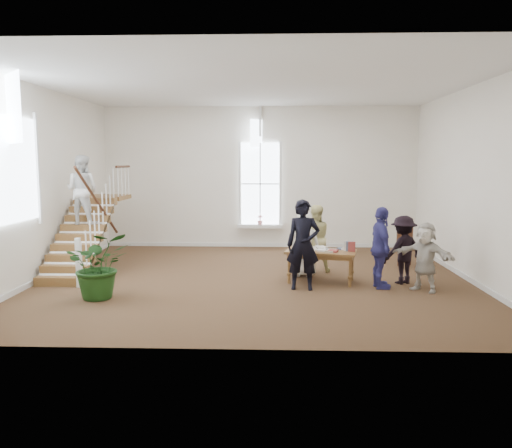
{
  "coord_description": "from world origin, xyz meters",
  "views": [
    {
      "loc": [
        0.43,
        -11.59,
        2.77
      ],
      "look_at": [
        0.01,
        0.4,
        1.26
      ],
      "focal_mm": 35.0,
      "sensor_mm": 36.0,
      "label": 1
    }
  ],
  "objects_px": {
    "library_table": "(321,254)",
    "elderly_woman": "(304,244)",
    "police_officer": "(303,245)",
    "side_chair": "(407,243)",
    "woman_cluster_c": "(425,257)",
    "person_yellow": "(315,239)",
    "floor_plant": "(99,265)",
    "woman_cluster_a": "(381,248)",
    "woman_cluster_b": "(403,250)"
  },
  "relations": [
    {
      "from": "woman_cluster_a",
      "to": "side_chair",
      "type": "xyz_separation_m",
      "value": [
        1.19,
        2.33,
        -0.28
      ]
    },
    {
      "from": "woman_cluster_c",
      "to": "side_chair",
      "type": "height_order",
      "value": "woman_cluster_c"
    },
    {
      "from": "floor_plant",
      "to": "woman_cluster_b",
      "type": "bearing_deg",
      "value": 12.76
    },
    {
      "from": "woman_cluster_c",
      "to": "woman_cluster_b",
      "type": "bearing_deg",
      "value": 156.49
    },
    {
      "from": "police_officer",
      "to": "woman_cluster_c",
      "type": "height_order",
      "value": "police_officer"
    },
    {
      "from": "woman_cluster_b",
      "to": "woman_cluster_c",
      "type": "xyz_separation_m",
      "value": [
        0.3,
        -0.65,
        -0.03
      ]
    },
    {
      "from": "person_yellow",
      "to": "woman_cluster_c",
      "type": "xyz_separation_m",
      "value": [
        2.2,
        -1.8,
        -0.1
      ]
    },
    {
      "from": "side_chair",
      "to": "elderly_woman",
      "type": "bearing_deg",
      "value": -175.89
    },
    {
      "from": "police_officer",
      "to": "woman_cluster_a",
      "type": "height_order",
      "value": "police_officer"
    },
    {
      "from": "library_table",
      "to": "elderly_woman",
      "type": "xyz_separation_m",
      "value": [
        -0.36,
        0.59,
        0.13
      ]
    },
    {
      "from": "person_yellow",
      "to": "floor_plant",
      "type": "height_order",
      "value": "person_yellow"
    },
    {
      "from": "person_yellow",
      "to": "woman_cluster_a",
      "type": "distance_m",
      "value": 2.06
    },
    {
      "from": "person_yellow",
      "to": "police_officer",
      "type": "bearing_deg",
      "value": 67.79
    },
    {
      "from": "floor_plant",
      "to": "side_chair",
      "type": "distance_m",
      "value": 7.81
    },
    {
      "from": "elderly_woman",
      "to": "floor_plant",
      "type": "bearing_deg",
      "value": 35.76
    },
    {
      "from": "woman_cluster_c",
      "to": "library_table",
      "type": "bearing_deg",
      "value": -156.6
    },
    {
      "from": "woman_cluster_c",
      "to": "floor_plant",
      "type": "height_order",
      "value": "woman_cluster_c"
    },
    {
      "from": "woman_cluster_a",
      "to": "side_chair",
      "type": "relative_size",
      "value": 1.64
    },
    {
      "from": "woman_cluster_a",
      "to": "woman_cluster_b",
      "type": "relative_size",
      "value": 1.16
    },
    {
      "from": "elderly_woman",
      "to": "side_chair",
      "type": "distance_m",
      "value": 3.06
    },
    {
      "from": "side_chair",
      "to": "library_table",
      "type": "bearing_deg",
      "value": -162.85
    },
    {
      "from": "library_table",
      "to": "woman_cluster_c",
      "type": "xyz_separation_m",
      "value": [
        2.14,
        -0.71,
        0.08
      ]
    },
    {
      "from": "elderly_woman",
      "to": "woman_cluster_b",
      "type": "relative_size",
      "value": 1.02
    },
    {
      "from": "woman_cluster_b",
      "to": "police_officer",
      "type": "bearing_deg",
      "value": -11.83
    },
    {
      "from": "police_officer",
      "to": "side_chair",
      "type": "height_order",
      "value": "police_officer"
    },
    {
      "from": "person_yellow",
      "to": "side_chair",
      "type": "bearing_deg",
      "value": -173.05
    },
    {
      "from": "woman_cluster_a",
      "to": "woman_cluster_b",
      "type": "bearing_deg",
      "value": -56.91
    },
    {
      "from": "elderly_woman",
      "to": "woman_cluster_a",
      "type": "relative_size",
      "value": 0.88
    },
    {
      "from": "person_yellow",
      "to": "woman_cluster_a",
      "type": "bearing_deg",
      "value": 119.82
    },
    {
      "from": "woman_cluster_b",
      "to": "side_chair",
      "type": "distance_m",
      "value": 1.98
    },
    {
      "from": "library_table",
      "to": "police_officer",
      "type": "relative_size",
      "value": 0.87
    },
    {
      "from": "library_table",
      "to": "person_yellow",
      "type": "bearing_deg",
      "value": 105.81
    },
    {
      "from": "woman_cluster_c",
      "to": "person_yellow",
      "type": "bearing_deg",
      "value": -177.52
    },
    {
      "from": "elderly_woman",
      "to": "woman_cluster_b",
      "type": "xyz_separation_m",
      "value": [
        2.2,
        -0.65,
        -0.02
      ]
    },
    {
      "from": "police_officer",
      "to": "woman_cluster_c",
      "type": "xyz_separation_m",
      "value": [
        2.6,
        -0.05,
        -0.24
      ]
    },
    {
      "from": "woman_cluster_a",
      "to": "woman_cluster_c",
      "type": "distance_m",
      "value": 0.93
    },
    {
      "from": "library_table",
      "to": "elderly_woman",
      "type": "height_order",
      "value": "elderly_woman"
    },
    {
      "from": "library_table",
      "to": "woman_cluster_a",
      "type": "height_order",
      "value": "woman_cluster_a"
    },
    {
      "from": "library_table",
      "to": "floor_plant",
      "type": "bearing_deg",
      "value": -149.21
    },
    {
      "from": "police_officer",
      "to": "floor_plant",
      "type": "distance_m",
      "value": 4.27
    },
    {
      "from": "library_table",
      "to": "woman_cluster_c",
      "type": "bearing_deg",
      "value": -5.74
    },
    {
      "from": "woman_cluster_c",
      "to": "floor_plant",
      "type": "relative_size",
      "value": 1.08
    },
    {
      "from": "police_officer",
      "to": "woman_cluster_b",
      "type": "bearing_deg",
      "value": 18.12
    },
    {
      "from": "woman_cluster_c",
      "to": "floor_plant",
      "type": "xyz_separation_m",
      "value": [
        -6.77,
        -0.82,
        -0.06
      ]
    },
    {
      "from": "woman_cluster_b",
      "to": "woman_cluster_c",
      "type": "distance_m",
      "value": 0.72
    },
    {
      "from": "woman_cluster_a",
      "to": "woman_cluster_c",
      "type": "xyz_separation_m",
      "value": [
        0.9,
        -0.2,
        -0.15
      ]
    },
    {
      "from": "woman_cluster_a",
      "to": "elderly_woman",
      "type": "bearing_deg",
      "value": 51.78
    },
    {
      "from": "person_yellow",
      "to": "woman_cluster_b",
      "type": "distance_m",
      "value": 2.22
    },
    {
      "from": "woman_cluster_a",
      "to": "floor_plant",
      "type": "bearing_deg",
      "value": 96.03
    },
    {
      "from": "woman_cluster_c",
      "to": "floor_plant",
      "type": "bearing_deg",
      "value": -131.41
    }
  ]
}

